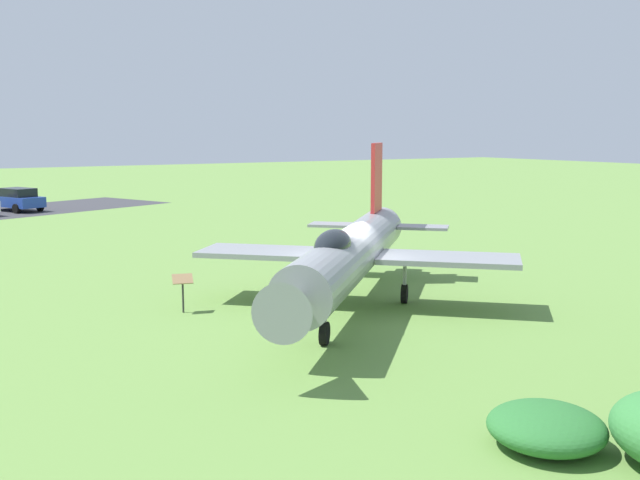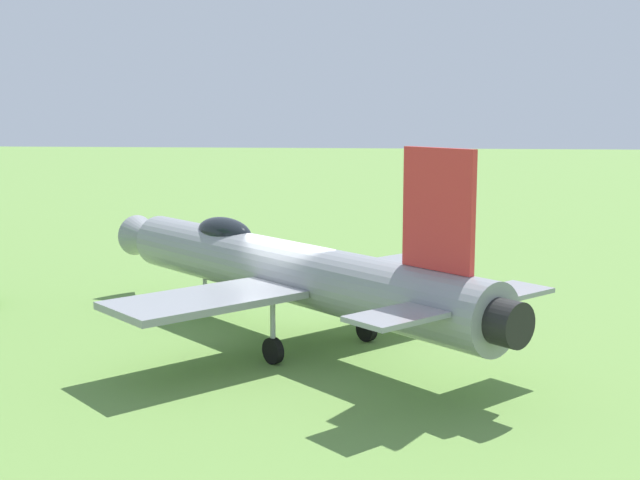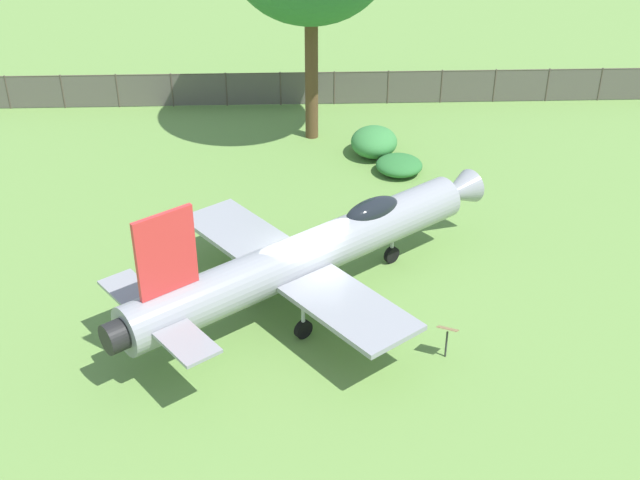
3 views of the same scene
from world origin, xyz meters
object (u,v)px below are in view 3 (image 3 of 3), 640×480
(display_jet, at_px, (314,251))
(info_plaque, at_px, (447,333))
(shrub_by_tree, at_px, (399,165))
(shrub_near_fence, at_px, (374,142))

(display_jet, height_order, info_plaque, display_jet)
(shrub_by_tree, xyz_separation_m, info_plaque, (-1.79, 12.31, 0.49))
(shrub_near_fence, relative_size, shrub_by_tree, 1.20)
(display_jet, xyz_separation_m, info_plaque, (-4.22, 2.59, -0.94))
(display_jet, distance_m, info_plaque, 5.04)
(shrub_near_fence, height_order, info_plaque, shrub_near_fence)
(shrub_near_fence, xyz_separation_m, shrub_by_tree, (-1.18, 1.75, -0.26))
(display_jet, relative_size, shrub_by_tree, 5.96)
(shrub_near_fence, bearing_deg, display_jet, 83.80)
(shrub_near_fence, height_order, shrub_by_tree, shrub_near_fence)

